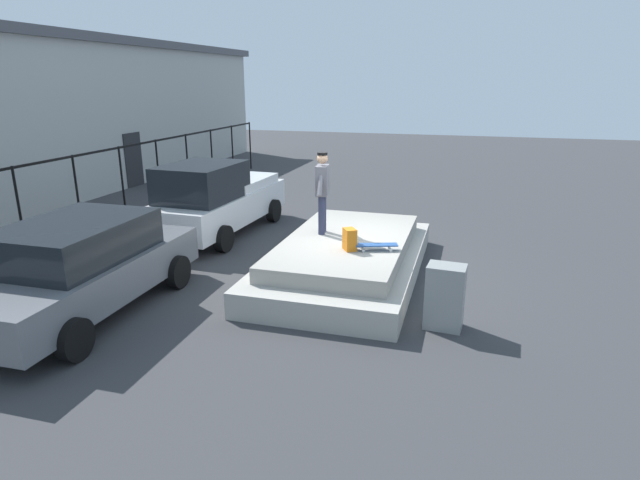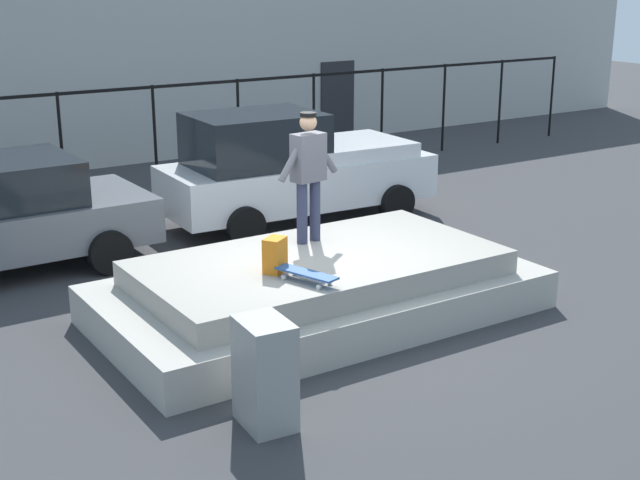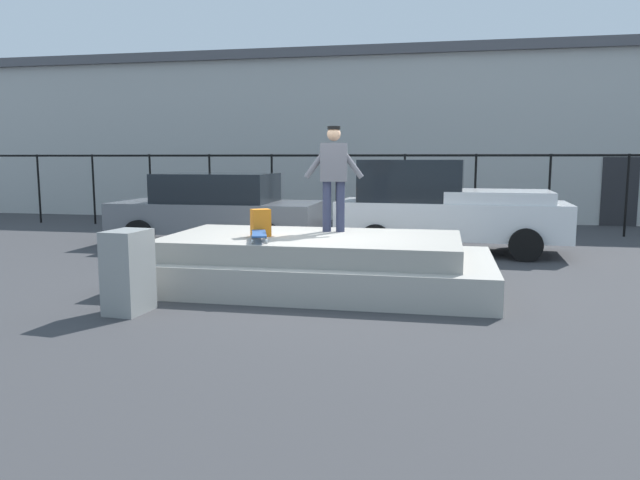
{
  "view_description": "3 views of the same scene",
  "coord_description": "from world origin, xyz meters",
  "px_view_note": "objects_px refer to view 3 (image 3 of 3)",
  "views": [
    {
      "loc": [
        -10.01,
        -2.3,
        3.88
      ],
      "look_at": [
        0.46,
        0.74,
        0.54
      ],
      "focal_mm": 29.4,
      "sensor_mm": 36.0,
      "label": 1
    },
    {
      "loc": [
        -5.66,
        -8.71,
        4.17
      ],
      "look_at": [
        0.57,
        0.88,
        0.68
      ],
      "focal_mm": 49.49,
      "sensor_mm": 36.0,
      "label": 2
    },
    {
      "loc": [
        1.96,
        -9.01,
        1.98
      ],
      "look_at": [
        -0.0,
        0.59,
        0.64
      ],
      "focal_mm": 33.92,
      "sensor_mm": 36.0,
      "label": 3
    }
  ],
  "objects_px": {
    "skateboard": "(259,234)",
    "backpack": "(261,223)",
    "car_grey_sedan_near": "(218,208)",
    "car_white_pickup_mid": "(443,207)",
    "skateboarder": "(334,171)",
    "utility_box": "(128,272)"
  },
  "relations": [
    {
      "from": "skateboarder",
      "to": "car_grey_sedan_near",
      "type": "relative_size",
      "value": 0.36
    },
    {
      "from": "car_grey_sedan_near",
      "to": "car_white_pickup_mid",
      "type": "bearing_deg",
      "value": -0.48
    },
    {
      "from": "skateboard",
      "to": "backpack",
      "type": "relative_size",
      "value": 1.95
    },
    {
      "from": "car_white_pickup_mid",
      "to": "car_grey_sedan_near",
      "type": "bearing_deg",
      "value": 179.52
    },
    {
      "from": "utility_box",
      "to": "car_white_pickup_mid",
      "type": "bearing_deg",
      "value": 61.54
    },
    {
      "from": "skateboarder",
      "to": "backpack",
      "type": "relative_size",
      "value": 4.03
    },
    {
      "from": "car_grey_sedan_near",
      "to": "car_white_pickup_mid",
      "type": "xyz_separation_m",
      "value": [
        5.05,
        -0.04,
        0.11
      ]
    },
    {
      "from": "skateboard",
      "to": "skateboarder",
      "type": "bearing_deg",
      "value": 56.83
    },
    {
      "from": "skateboarder",
      "to": "skateboard",
      "type": "height_order",
      "value": "skateboarder"
    },
    {
      "from": "skateboarder",
      "to": "skateboard",
      "type": "distance_m",
      "value": 1.8
    },
    {
      "from": "skateboard",
      "to": "utility_box",
      "type": "relative_size",
      "value": 0.77
    },
    {
      "from": "car_grey_sedan_near",
      "to": "utility_box",
      "type": "bearing_deg",
      "value": -79.52
    },
    {
      "from": "skateboard",
      "to": "backpack",
      "type": "xyz_separation_m",
      "value": [
        -0.13,
        0.49,
        0.11
      ]
    },
    {
      "from": "skateboarder",
      "to": "skateboard",
      "type": "bearing_deg",
      "value": -123.17
    },
    {
      "from": "skateboarder",
      "to": "car_white_pickup_mid",
      "type": "height_order",
      "value": "skateboarder"
    },
    {
      "from": "car_grey_sedan_near",
      "to": "car_white_pickup_mid",
      "type": "distance_m",
      "value": 5.05
    },
    {
      "from": "skateboarder",
      "to": "backpack",
      "type": "bearing_deg",
      "value": -140.22
    },
    {
      "from": "skateboard",
      "to": "backpack",
      "type": "bearing_deg",
      "value": 104.27
    },
    {
      "from": "skateboard",
      "to": "car_white_pickup_mid",
      "type": "relative_size",
      "value": 0.17
    },
    {
      "from": "skateboard",
      "to": "utility_box",
      "type": "distance_m",
      "value": 1.94
    },
    {
      "from": "skateboard",
      "to": "car_grey_sedan_near",
      "type": "height_order",
      "value": "car_grey_sedan_near"
    },
    {
      "from": "skateboard",
      "to": "backpack",
      "type": "height_order",
      "value": "backpack"
    }
  ]
}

